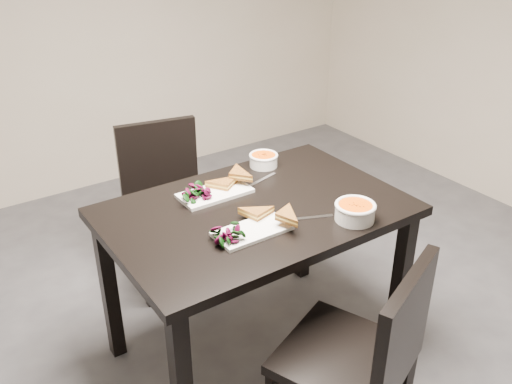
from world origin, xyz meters
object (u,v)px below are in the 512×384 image
table (256,228)px  plate_far (215,193)px  soup_bowl_near (355,211)px  soup_bowl_far (264,159)px  plate_near (252,231)px  chair_near (366,355)px  chair_far (166,194)px

table → plate_far: (-0.08, 0.19, 0.11)m
table → soup_bowl_near: bearing=-48.8°
table → soup_bowl_far: size_ratio=8.85×
plate_near → soup_bowl_near: (0.38, -0.15, 0.03)m
table → soup_bowl_far: soup_bowl_far is taller
chair_near → plate_far: chair_near is taller
table → chair_far: 0.80m
plate_near → soup_bowl_far: bearing=50.9°
table → chair_far: size_ratio=1.41×
table → plate_near: 0.22m
plate_far → soup_bowl_far: (0.34, 0.12, 0.03)m
chair_far → plate_near: size_ratio=2.94×
plate_near → soup_bowl_near: 0.41m
plate_near → plate_far: (0.04, 0.34, 0.00)m
table → chair_near: chair_near is taller
table → chair_far: chair_far is taller
soup_bowl_far → chair_near: bearing=-104.7°
soup_bowl_near → plate_far: 0.59m
chair_far → plate_near: bearing=-83.5°
chair_far → plate_far: chair_far is taller
plate_near → soup_bowl_near: bearing=-20.9°
table → soup_bowl_near: 0.42m
chair_near → soup_bowl_near: 0.55m
plate_far → soup_bowl_near: bearing=-54.8°
plate_near → soup_bowl_near: soup_bowl_near is taller
chair_far → plate_near: 0.98m
soup_bowl_near → plate_far: (-0.34, 0.48, -0.03)m
table → chair_near: 0.69m
table → soup_bowl_near: size_ratio=7.49×
chair_near → plate_near: 0.59m
plate_near → plate_far: same height
chair_far → soup_bowl_near: chair_far is taller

